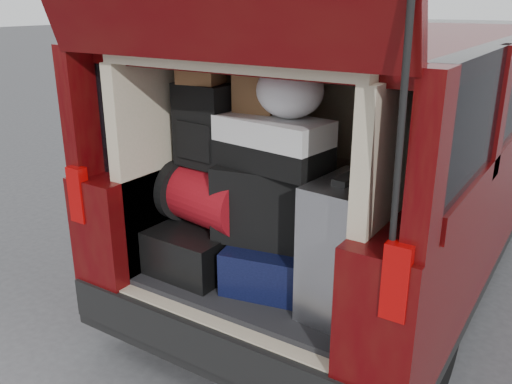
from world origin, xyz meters
TOP-DOWN VIEW (x-y plane):
  - ground at (0.00, 0.00)m, footprint 80.00×80.00m
  - minivan at (0.00, 1.86)m, footprint 1.90×5.35m
  - load_floor at (0.00, 0.28)m, footprint 1.24×1.05m
  - black_hardshell at (-0.39, 0.14)m, footprint 0.46×0.62m
  - navy_hardshell at (0.05, 0.18)m, footprint 0.54×0.61m
  - silver_roller at (0.47, 0.10)m, footprint 0.32×0.47m
  - red_duffel at (-0.35, 0.14)m, footprint 0.56×0.41m
  - black_soft_case at (0.01, 0.19)m, footprint 0.61×0.44m
  - backpack at (-0.40, 0.17)m, footprint 0.33×0.22m
  - twotone_duffel at (0.03, 0.17)m, footprint 0.60×0.37m
  - grocery_sack_lower at (-0.41, 0.16)m, footprint 0.24×0.21m
  - grocery_sack_upper at (-0.12, 0.27)m, footprint 0.24×0.20m
  - plastic_bag_center at (0.10, 0.21)m, footprint 0.36×0.34m

SIDE VIEW (x-z plane):
  - ground at x=0.00m, z-range 0.00..0.00m
  - load_floor at x=0.00m, z-range 0.00..0.55m
  - navy_hardshell at x=0.05m, z-range 0.55..0.78m
  - black_hardshell at x=-0.39m, z-range 0.55..0.80m
  - silver_roller at x=0.47m, z-range 0.55..1.21m
  - minivan at x=0.00m, z-range -0.47..2.29m
  - red_duffel at x=-0.35m, z-range 0.80..1.13m
  - black_soft_case at x=0.01m, z-range 0.78..1.19m
  - twotone_duffel at x=0.03m, z-range 1.19..1.44m
  - backpack at x=-0.40m, z-range 1.13..1.57m
  - grocery_sack_upper at x=-0.12m, z-range 1.44..1.66m
  - plastic_bag_center at x=0.10m, z-range 1.44..1.71m
  - grocery_sack_lower at x=-0.41m, z-range 1.57..1.77m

